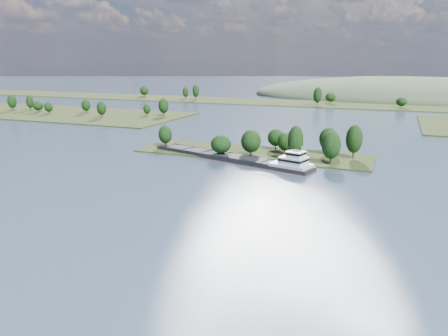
% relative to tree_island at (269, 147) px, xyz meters
% --- Properties ---
extents(ground, '(1800.00, 1800.00, 0.00)m').
position_rel_tree_island_xyz_m(ground, '(-7.69, -58.71, -3.95)').
color(ground, '#35465C').
rests_on(ground, ground).
extents(tree_island, '(100.00, 32.09, 15.38)m').
position_rel_tree_island_xyz_m(tree_island, '(0.00, 0.00, 0.00)').
color(tree_island, '#293417').
rests_on(tree_island, ground).
extents(left_bank, '(300.00, 80.00, 14.57)m').
position_rel_tree_island_xyz_m(left_bank, '(-237.17, 81.39, -3.08)').
color(left_bank, '#293417').
rests_on(left_bank, ground).
extents(back_shoreline, '(900.00, 60.00, 16.81)m').
position_rel_tree_island_xyz_m(back_shoreline, '(-0.94, 221.04, -3.29)').
color(back_shoreline, '#293417').
rests_on(back_shoreline, ground).
extents(hill_west, '(320.00, 160.00, 44.00)m').
position_rel_tree_island_xyz_m(hill_west, '(52.31, 321.29, -3.95)').
color(hill_west, '#44563B').
rests_on(hill_west, ground).
extents(cargo_barge, '(73.34, 28.41, 9.97)m').
position_rel_tree_island_xyz_m(cargo_barge, '(-8.19, -14.12, -2.70)').
color(cargo_barge, black).
rests_on(cargo_barge, ground).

